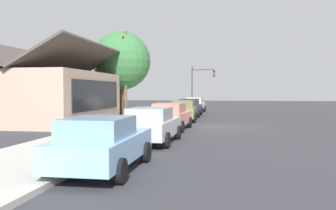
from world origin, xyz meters
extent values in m
plane|color=#38383D|center=(0.00, 0.00, 0.00)|extent=(120.00, 120.00, 0.00)
cube|color=beige|center=(0.00, 5.60, 0.08)|extent=(60.00, 4.20, 0.16)
cube|color=#8CB7E0|center=(-13.46, 2.89, 0.68)|extent=(4.53, 1.87, 0.70)
cube|color=#779CBE|center=(-13.91, 2.89, 1.31)|extent=(2.18, 1.65, 0.56)
cylinder|color=black|center=(-12.06, 3.83, 0.33)|extent=(0.66, 0.22, 0.66)
cylinder|color=black|center=(-12.05, 1.96, 0.33)|extent=(0.66, 0.22, 0.66)
cylinder|color=black|center=(-14.86, 3.82, 0.33)|extent=(0.66, 0.22, 0.66)
cylinder|color=black|center=(-14.86, 1.96, 0.33)|extent=(0.66, 0.22, 0.66)
cube|color=silver|center=(-7.76, 2.65, 0.68)|extent=(4.54, 1.99, 0.70)
cube|color=#A0A2A6|center=(-8.21, 2.66, 1.31)|extent=(2.20, 1.70, 0.56)
cylinder|color=black|center=(-6.34, 3.54, 0.33)|extent=(0.67, 0.24, 0.66)
cylinder|color=black|center=(-6.40, 1.68, 0.33)|extent=(0.67, 0.24, 0.66)
cylinder|color=black|center=(-9.12, 3.62, 0.33)|extent=(0.67, 0.24, 0.66)
cylinder|color=black|center=(-9.18, 1.76, 0.33)|extent=(0.67, 0.24, 0.66)
cube|color=#EA8C75|center=(-2.25, 2.68, 0.68)|extent=(4.55, 2.04, 0.70)
cube|color=tan|center=(-2.69, 2.70, 1.31)|extent=(2.22, 1.70, 0.56)
cylinder|color=black|center=(-0.82, 3.50, 0.33)|extent=(0.67, 0.26, 0.66)
cylinder|color=black|center=(-0.92, 1.71, 0.33)|extent=(0.67, 0.26, 0.66)
cylinder|color=black|center=(-3.58, 3.65, 0.33)|extent=(0.67, 0.26, 0.66)
cylinder|color=black|center=(-3.68, 1.86, 0.33)|extent=(0.67, 0.26, 0.66)
cube|color=olive|center=(3.76, 2.67, 0.68)|extent=(4.51, 1.94, 0.70)
cube|color=#61683C|center=(3.32, 2.65, 1.31)|extent=(2.20, 1.61, 0.56)
cylinder|color=black|center=(5.09, 3.59, 0.33)|extent=(0.67, 0.25, 0.66)
cylinder|color=black|center=(5.18, 1.88, 0.33)|extent=(0.67, 0.25, 0.66)
cylinder|color=black|center=(2.35, 3.46, 0.33)|extent=(0.67, 0.25, 0.66)
cylinder|color=black|center=(2.44, 1.74, 0.33)|extent=(0.67, 0.25, 0.66)
cube|color=#2D3035|center=(9.11, 2.74, 0.68)|extent=(4.81, 1.78, 0.70)
cube|color=#27292D|center=(8.63, 2.74, 1.31)|extent=(2.31, 1.56, 0.56)
cylinder|color=black|center=(10.60, 3.62, 0.33)|extent=(0.66, 0.22, 0.66)
cylinder|color=black|center=(10.60, 1.86, 0.33)|extent=(0.66, 0.22, 0.66)
cylinder|color=black|center=(7.62, 3.62, 0.33)|extent=(0.66, 0.22, 0.66)
cylinder|color=black|center=(7.62, 1.85, 0.33)|extent=(0.66, 0.22, 0.66)
cube|color=silver|center=(15.18, 2.81, 0.68)|extent=(4.53, 1.88, 0.70)
cube|color=beige|center=(14.73, 2.82, 1.31)|extent=(2.20, 1.59, 0.56)
cylinder|color=black|center=(16.60, 3.62, 0.33)|extent=(0.67, 0.24, 0.66)
cylinder|color=black|center=(16.54, 1.90, 0.33)|extent=(0.67, 0.24, 0.66)
cylinder|color=black|center=(13.82, 3.72, 0.33)|extent=(0.67, 0.24, 0.66)
cylinder|color=black|center=(13.76, 1.99, 0.33)|extent=(0.67, 0.24, 0.66)
cube|color=tan|center=(0.77, 12.00, 1.82)|extent=(10.56, 7.17, 3.64)
cube|color=black|center=(0.77, 8.38, 2.00)|extent=(8.45, 0.08, 2.04)
cube|color=#514742|center=(0.77, 10.21, 4.59)|extent=(11.16, 3.88, 2.16)
cube|color=#514742|center=(0.77, 13.79, 4.59)|extent=(11.16, 3.88, 2.16)
cylinder|color=brown|center=(8.28, 8.91, 1.79)|extent=(0.44, 0.44, 3.58)
sphere|color=#38753D|center=(8.28, 8.91, 5.03)|extent=(5.28, 5.28, 5.28)
cylinder|color=#383833|center=(19.61, 3.60, 2.60)|extent=(0.14, 0.14, 5.20)
cylinder|color=#383833|center=(19.61, 2.30, 4.80)|extent=(0.10, 2.60, 0.10)
cube|color=black|center=(19.61, 1.00, 4.35)|extent=(0.28, 0.24, 0.80)
sphere|color=red|center=(19.46, 1.00, 4.61)|extent=(0.16, 0.16, 0.16)
sphere|color=yellow|center=(19.46, 1.00, 4.35)|extent=(0.16, 0.16, 0.16)
sphere|color=green|center=(19.46, 1.00, 4.09)|extent=(0.16, 0.16, 0.16)
cylinder|color=brown|center=(7.21, 8.20, 3.75)|extent=(0.24, 0.24, 7.50)
cube|color=brown|center=(7.21, 8.20, 6.90)|extent=(1.80, 0.12, 0.12)
cylinder|color=red|center=(3.96, 4.20, 0.44)|extent=(0.22, 0.22, 0.55)
sphere|color=red|center=(3.96, 4.20, 0.78)|extent=(0.18, 0.18, 0.18)
camera|label=1|loc=(-23.44, -0.68, 2.34)|focal=38.62mm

